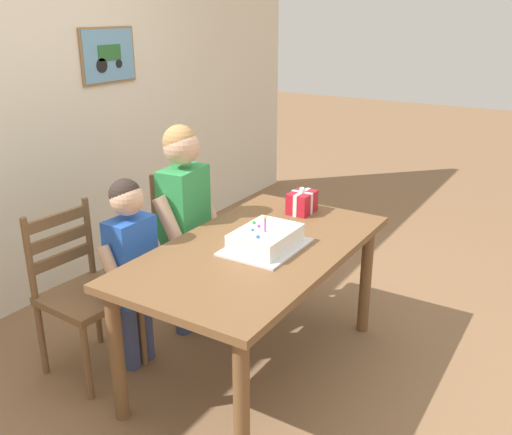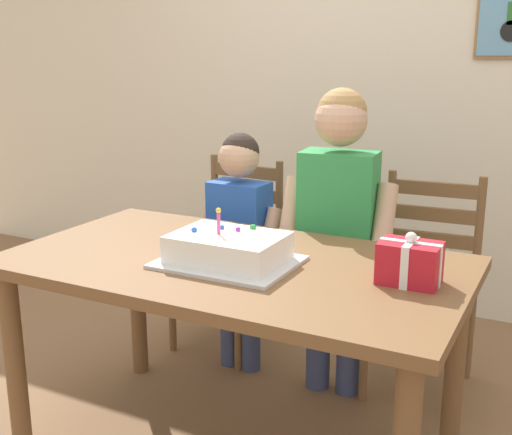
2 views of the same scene
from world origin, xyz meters
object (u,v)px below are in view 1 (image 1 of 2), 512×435
gift_box_red_large (302,202)px  chair_left (83,292)px  chair_right (191,235)px  child_older (185,210)px  child_younger (132,256)px  birthday_cake (266,239)px  dining_table (257,263)px

gift_box_red_large → chair_left: (-1.06, 0.77, -0.34)m
chair_right → child_older: size_ratio=0.71×
chair_right → child_younger: size_ratio=0.84×
chair_left → child_older: bearing=-19.2°
gift_box_red_large → child_older: child_older is taller
birthday_cake → chair_right: (0.47, 0.86, -0.32)m
child_younger → birthday_cake: bearing=-64.2°
gift_box_red_large → chair_right: 0.85m
chair_right → child_younger: (-0.78, -0.22, 0.20)m
chair_left → child_older: child_older is taller
birthday_cake → child_older: bearing=77.2°
birthday_cake → child_older: (0.15, 0.64, -0.01)m
gift_box_red_large → child_older: bearing=128.0°
gift_box_red_large → child_younger: (-0.89, 0.55, -0.15)m
child_older → child_younger: 0.47m
birthday_cake → child_younger: 0.73m
dining_table → chair_left: chair_left is taller
dining_table → child_older: size_ratio=1.20×
gift_box_red_large → chair_right: size_ratio=0.20×
child_younger → chair_right: bearing=15.6°
birthday_cake → child_younger: bearing=115.8°
child_older → birthday_cake: bearing=-102.8°
chair_right → child_older: child_older is taller
dining_table → child_older: bearing=75.6°
chair_left → dining_table: bearing=-59.8°
birthday_cake → child_younger: size_ratio=0.40×
chair_right → child_older: bearing=-145.9°
chair_right → child_older: 0.50m
gift_box_red_large → child_younger: bearing=148.1°
child_older → child_younger: size_ratio=1.18×
dining_table → child_younger: bearing=117.0°
birthday_cake → gift_box_red_large: (0.58, 0.09, 0.02)m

